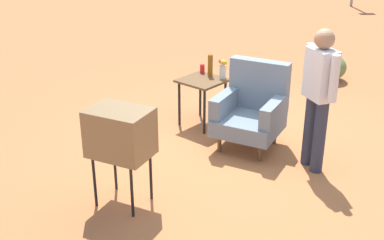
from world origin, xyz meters
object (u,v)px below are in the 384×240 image
bottle_tall_amber (210,65)px  flower_vase (223,68)px  tv_on_stand (120,133)px  person_standing (319,92)px  soda_can_red (202,69)px  armchair (252,108)px  side_table (202,86)px

bottle_tall_amber → flower_vase: bearing=10.8°
bottle_tall_amber → tv_on_stand: bearing=-72.8°
person_standing → soda_can_red: size_ratio=13.44×
tv_on_stand → flower_vase: bearing=102.5°
armchair → tv_on_stand: (-0.20, -1.97, 0.28)m
armchair → flower_vase: (-0.71, 0.31, 0.31)m
soda_can_red → flower_vase: 0.37m
side_table → armchair: bearing=-5.8°
person_standing → bottle_tall_amber: person_standing is taller
armchair → person_standing: bearing=-1.9°
flower_vase → bottle_tall_amber: bearing=-169.2°
soda_can_red → armchair: bearing=-16.0°
bottle_tall_amber → soda_can_red: bottle_tall_amber is taller
side_table → soda_can_red: (-0.18, 0.22, 0.16)m
soda_can_red → side_table: bearing=-49.7°
person_standing → soda_can_red: (-1.95, 0.34, -0.22)m
armchair → soda_can_red: 1.13m
side_table → bottle_tall_amber: 0.31m
tv_on_stand → person_standing: person_standing is taller
armchair → flower_vase: bearing=156.3°
side_table → soda_can_red: soda_can_red is taller
person_standing → soda_can_red: bearing=170.2°
flower_vase → side_table: bearing=-128.3°
flower_vase → armchair: bearing=-23.7°
bottle_tall_amber → soda_can_red: bearing=169.1°
tv_on_stand → flower_vase: 2.34m
tv_on_stand → soda_can_red: bearing=110.7°
bottle_tall_amber → flower_vase: bottle_tall_amber is taller
armchair → side_table: armchair is taller
armchair → person_standing: person_standing is taller
armchair → bottle_tall_amber: bearing=163.0°
armchair → tv_on_stand: size_ratio=1.03×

